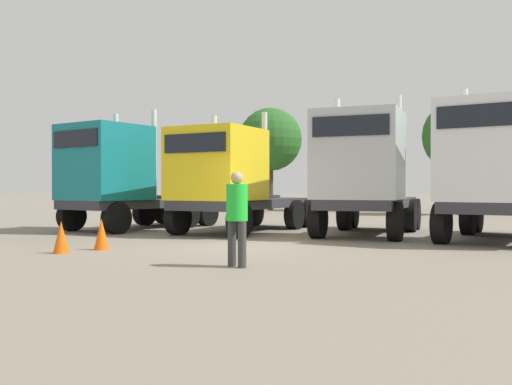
# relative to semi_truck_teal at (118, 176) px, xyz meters

# --- Properties ---
(ground) EXTENTS (200.00, 200.00, 0.00)m
(ground) POSITION_rel_semi_truck_teal_xyz_m (5.97, -3.34, -1.85)
(ground) COLOR gray
(semi_truck_teal) EXTENTS (3.55, 6.09, 4.14)m
(semi_truck_teal) POSITION_rel_semi_truck_teal_xyz_m (0.00, 0.00, 0.00)
(semi_truck_teal) COLOR #333338
(semi_truck_teal) RESTS_ON ground
(semi_truck_yellow) EXTENTS (3.04, 6.41, 3.88)m
(semi_truck_yellow) POSITION_rel_semi_truck_teal_xyz_m (4.05, 0.33, -0.12)
(semi_truck_yellow) COLOR #333338
(semi_truck_yellow) RESTS_ON ground
(semi_truck_silver) EXTENTS (2.68, 5.84, 4.26)m
(semi_truck_silver) POSITION_rel_semi_truck_teal_xyz_m (8.24, 0.89, 0.06)
(semi_truck_silver) COLOR #333338
(semi_truck_silver) RESTS_ON ground
(semi_truck_white) EXTENTS (3.35, 5.96, 4.33)m
(semi_truck_white) POSITION_rel_semi_truck_teal_xyz_m (11.85, 0.48, 0.13)
(semi_truck_white) COLOR #333338
(semi_truck_white) RESTS_ON ground
(visitor_with_camera) EXTENTS (0.53, 0.53, 1.77)m
(visitor_with_camera) POSITION_rel_semi_truck_teal_xyz_m (7.52, -6.42, -0.82)
(visitor_with_camera) COLOR #373737
(visitor_with_camera) RESTS_ON ground
(traffic_cone_mid) EXTENTS (0.36, 0.36, 0.72)m
(traffic_cone_mid) POSITION_rel_semi_truck_teal_xyz_m (2.98, -6.01, -1.49)
(traffic_cone_mid) COLOR #F2590C
(traffic_cone_mid) RESTS_ON ground
(traffic_cone_far) EXTENTS (0.36, 0.36, 0.74)m
(traffic_cone_far) POSITION_rel_semi_truck_teal_xyz_m (3.35, -5.07, -1.48)
(traffic_cone_far) COLOR #F2590C
(traffic_cone_far) RESTS_ON ground
(oak_far_left) EXTENTS (4.04, 4.04, 6.56)m
(oak_far_left) POSITION_rel_semi_truck_teal_xyz_m (-1.53, 17.86, 2.67)
(oak_far_left) COLOR #4C3823
(oak_far_left) RESTS_ON ground
(oak_far_centre) EXTENTS (4.03, 4.03, 5.84)m
(oak_far_centre) POSITION_rel_semi_truck_teal_xyz_m (4.28, 19.11, 1.97)
(oak_far_centre) COLOR #4C3823
(oak_far_centre) RESTS_ON ground
(oak_far_right) EXTENTS (3.84, 3.84, 6.14)m
(oak_far_right) POSITION_rel_semi_truck_teal_xyz_m (9.99, 16.16, 2.36)
(oak_far_right) COLOR #4C3823
(oak_far_right) RESTS_ON ground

